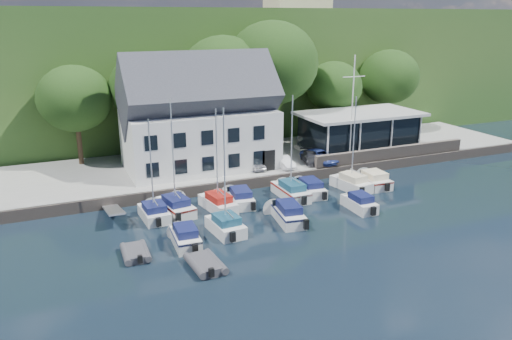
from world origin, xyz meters
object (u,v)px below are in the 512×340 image
object	(u,v)px
boat_r1_0	(151,168)
boat_r1_3	(240,196)
car_silver	(255,163)
boat_r1_2	(217,158)
boat_r2_3	(359,201)
dinghy_0	(135,252)
dinghy_1	(205,263)
club_pavilion	(359,131)
boat_r1_5	(309,186)
boat_r1_6	(354,139)
boat_r2_0	(185,235)
car_white	(283,162)
boat_r1_1	(173,159)
boat_r2_1	(225,175)
car_dgrey	(311,157)
boat_r2_2	(287,211)
flagpole	(352,109)
harbor_building	(199,123)
boat_r1_4	(292,146)
car_blue	(320,156)
boat_r1_7	(373,179)

from	to	relation	value
boat_r1_0	boat_r1_3	world-z (taller)	boat_r1_0
car_silver	boat_r1_2	world-z (taller)	boat_r1_2
boat_r1_3	boat_r2_3	world-z (taller)	boat_r2_3
dinghy_0	dinghy_1	size ratio (longest dim) A/B	0.91
boat_r1_0	boat_r1_2	bearing A→B (deg)	-3.13
club_pavilion	boat_r1_5	size ratio (longest dim) A/B	2.25
boat_r1_0	dinghy_1	size ratio (longest dim) A/B	2.56
boat_r1_6	boat_r2_0	world-z (taller)	boat_r1_6
car_white	club_pavilion	bearing A→B (deg)	15.04
boat_r1_1	car_white	bearing A→B (deg)	13.46
car_silver	dinghy_1	xyz separation A→B (m)	(-9.94, -15.46, -1.19)
boat_r2_1	car_silver	bearing A→B (deg)	52.37
car_white	boat_r1_5	size ratio (longest dim) A/B	0.57
car_dgrey	club_pavilion	bearing A→B (deg)	33.66
car_dgrey	boat_r2_1	bearing A→B (deg)	-126.62
boat_r1_0	boat_r2_2	world-z (taller)	boat_r1_0
car_dgrey	flagpole	bearing A→B (deg)	6.92
boat_r1_6	boat_r2_3	bearing A→B (deg)	-125.55
flagpole	boat_r2_1	xyz separation A→B (m)	(-17.18, -10.09, -1.80)
car_silver	boat_r1_6	distance (m)	9.85
flagpole	boat_r1_5	world-z (taller)	flagpole
car_dgrey	harbor_building	bearing A→B (deg)	177.29
boat_r1_2	car_white	bearing A→B (deg)	24.19
car_dgrey	boat_r1_3	bearing A→B (deg)	-136.57
boat_r1_2	dinghy_0	size ratio (longest dim) A/B	2.96
boat_r1_5	boat_r2_3	size ratio (longest dim) A/B	1.20
car_white	boat_r1_3	world-z (taller)	car_white
harbor_building	boat_r1_2	size ratio (longest dim) A/B	1.64
boat_r1_2	boat_r1_4	size ratio (longest dim) A/B	0.96
car_white	boat_r1_0	world-z (taller)	boat_r1_0
car_silver	boat_r1_5	bearing A→B (deg)	-64.45
car_silver	club_pavilion	bearing A→B (deg)	10.87
boat_r1_1	boat_r2_3	world-z (taller)	boat_r1_1
boat_r1_1	boat_r1_4	bearing A→B (deg)	-11.70
car_blue	car_dgrey	bearing A→B (deg)	150.01
car_silver	boat_r1_0	world-z (taller)	boat_r1_0
boat_r1_0	boat_r1_4	size ratio (longest dim) A/B	0.91
car_silver	boat_r1_7	xyz separation A→B (m)	(9.11, -6.50, -0.83)
car_white	boat_r1_5	world-z (taller)	car_white
boat_r1_7	flagpole	bearing A→B (deg)	80.83
boat_r1_1	boat_r2_3	bearing A→B (deg)	-29.62
car_blue	boat_r1_0	size ratio (longest dim) A/B	0.47
club_pavilion	harbor_building	bearing A→B (deg)	178.41
harbor_building	boat_r2_2	size ratio (longest dim) A/B	2.31
car_silver	dinghy_0	size ratio (longest dim) A/B	1.14
car_white	boat_r2_2	bearing A→B (deg)	-115.14
boat_r1_0	car_dgrey	bearing A→B (deg)	16.67
boat_r1_1	boat_r2_1	bearing A→B (deg)	-74.92
boat_r1_6	boat_r1_2	bearing A→B (deg)	170.42
car_dgrey	dinghy_0	world-z (taller)	car_dgrey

